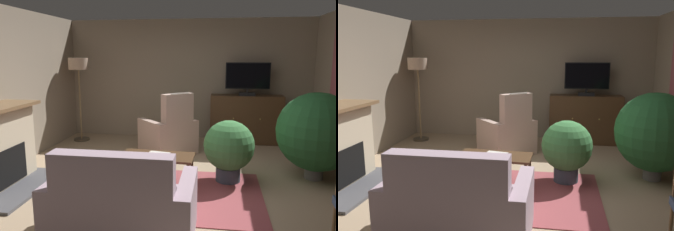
% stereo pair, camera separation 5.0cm
% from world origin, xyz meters
% --- Properties ---
extents(ground_plane, '(5.90, 6.48, 0.04)m').
position_xyz_m(ground_plane, '(0.00, 0.00, -0.02)').
color(ground_plane, tan).
extents(wall_back, '(5.90, 0.10, 2.61)m').
position_xyz_m(wall_back, '(0.00, 2.99, 1.31)').
color(wall_back, gray).
rests_on(wall_back, ground_plane).
extents(rug_central, '(2.31, 1.75, 0.01)m').
position_xyz_m(rug_central, '(0.13, -0.22, 0.01)').
color(rug_central, '#9E474C').
rests_on(rug_central, ground_plane).
extents(tv_cabinet, '(1.48, 0.45, 1.01)m').
position_xyz_m(tv_cabinet, '(1.26, 2.64, 0.48)').
color(tv_cabinet, '#352315').
rests_on(tv_cabinet, ground_plane).
extents(television, '(0.90, 0.20, 0.68)m').
position_xyz_m(television, '(1.26, 2.58, 1.37)').
color(television, black).
rests_on(television, tv_cabinet).
extents(coffee_table, '(1.05, 0.54, 0.46)m').
position_xyz_m(coffee_table, '(-0.15, -0.02, 0.41)').
color(coffee_table, '#4C331E').
rests_on(coffee_table, ground_plane).
extents(tv_remote, '(0.08, 0.18, 0.02)m').
position_xyz_m(tv_remote, '(-0.02, -0.15, 0.47)').
color(tv_remote, black).
rests_on(tv_remote, coffee_table).
extents(folded_newspaper, '(0.34, 0.27, 0.01)m').
position_xyz_m(folded_newspaper, '(-0.15, 0.03, 0.47)').
color(folded_newspaper, silver).
rests_on(folded_newspaper, coffee_table).
extents(sofa_floral, '(1.43, 0.92, 0.99)m').
position_xyz_m(sofa_floral, '(-0.24, -1.45, 0.33)').
color(sofa_floral, '#AD93A3').
rests_on(sofa_floral, ground_plane).
extents(armchair_beside_cabinet, '(1.19, 1.19, 1.18)m').
position_xyz_m(armchair_beside_cabinet, '(-0.22, 1.63, 0.36)').
color(armchair_beside_cabinet, '#BC9E8E').
rests_on(armchair_beside_cabinet, ground_plane).
extents(potted_plant_tall_palm_by_window, '(1.17, 1.17, 1.31)m').
position_xyz_m(potted_plant_tall_palm_by_window, '(2.13, 0.63, 0.72)').
color(potted_plant_tall_palm_by_window, slate).
rests_on(potted_plant_tall_palm_by_window, ground_plane).
extents(potted_plant_on_hearth_side, '(0.74, 0.74, 0.92)m').
position_xyz_m(potted_plant_on_hearth_side, '(0.85, 0.32, 0.52)').
color(potted_plant_on_hearth_side, '#3D4C5B').
rests_on(potted_plant_on_hearth_side, ground_plane).
extents(cat, '(0.55, 0.60, 0.23)m').
position_xyz_m(cat, '(-1.10, -0.73, 0.11)').
color(cat, gray).
rests_on(cat, ground_plane).
extents(floor_lamp, '(0.41, 0.41, 1.78)m').
position_xyz_m(floor_lamp, '(-2.26, 2.29, 1.47)').
color(floor_lamp, '#4C4233').
rests_on(floor_lamp, ground_plane).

